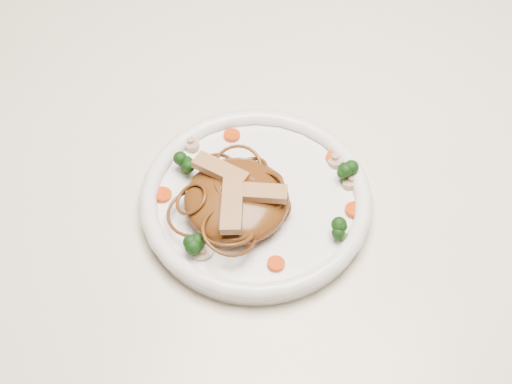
# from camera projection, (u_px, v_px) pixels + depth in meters

# --- Properties ---
(table) EXTENTS (1.20, 0.80, 0.75)m
(table) POSITION_uv_depth(u_px,v_px,m) (313.00, 202.00, 0.98)
(table) COLOR #F0E9CC
(table) RESTS_ON ground
(plate) EXTENTS (0.27, 0.27, 0.02)m
(plate) POSITION_uv_depth(u_px,v_px,m) (256.00, 204.00, 0.85)
(plate) COLOR white
(plate) RESTS_ON table
(noodle_mound) EXTENTS (0.14, 0.14, 0.04)m
(noodle_mound) POSITION_uv_depth(u_px,v_px,m) (237.00, 200.00, 0.82)
(noodle_mound) COLOR #603012
(noodle_mound) RESTS_ON plate
(chicken_a) EXTENTS (0.07, 0.03, 0.01)m
(chicken_a) POSITION_uv_depth(u_px,v_px,m) (258.00, 193.00, 0.80)
(chicken_a) COLOR tan
(chicken_a) RESTS_ON noodle_mound
(chicken_b) EXTENTS (0.07, 0.04, 0.01)m
(chicken_b) POSITION_uv_depth(u_px,v_px,m) (220.00, 170.00, 0.82)
(chicken_b) COLOR tan
(chicken_b) RESTS_ON noodle_mound
(chicken_c) EXTENTS (0.04, 0.07, 0.01)m
(chicken_c) POSITION_uv_depth(u_px,v_px,m) (232.00, 205.00, 0.79)
(chicken_c) COLOR tan
(chicken_c) RESTS_ON noodle_mound
(broccoli_0) EXTENTS (0.03, 0.03, 0.03)m
(broccoli_0) POSITION_uv_depth(u_px,v_px,m) (347.00, 173.00, 0.85)
(broccoli_0) COLOR #0C330A
(broccoli_0) RESTS_ON plate
(broccoli_1) EXTENTS (0.03, 0.03, 0.03)m
(broccoli_1) POSITION_uv_depth(u_px,v_px,m) (185.00, 162.00, 0.86)
(broccoli_1) COLOR #0C330A
(broccoli_1) RESTS_ON plate
(broccoli_2) EXTENTS (0.03, 0.03, 0.03)m
(broccoli_2) POSITION_uv_depth(u_px,v_px,m) (197.00, 242.00, 0.79)
(broccoli_2) COLOR #0C330A
(broccoli_2) RESTS_ON plate
(broccoli_3) EXTENTS (0.03, 0.03, 0.03)m
(broccoli_3) POSITION_uv_depth(u_px,v_px,m) (344.00, 230.00, 0.80)
(broccoli_3) COLOR #0C330A
(broccoli_3) RESTS_ON plate
(carrot_0) EXTENTS (0.02, 0.02, 0.00)m
(carrot_0) POSITION_uv_depth(u_px,v_px,m) (334.00, 158.00, 0.88)
(carrot_0) COLOR #CE3907
(carrot_0) RESTS_ON plate
(carrot_1) EXTENTS (0.02, 0.02, 0.00)m
(carrot_1) POSITION_uv_depth(u_px,v_px,m) (162.00, 195.00, 0.85)
(carrot_1) COLOR #CE3907
(carrot_1) RESTS_ON plate
(carrot_2) EXTENTS (0.03, 0.03, 0.00)m
(carrot_2) POSITION_uv_depth(u_px,v_px,m) (355.00, 210.00, 0.83)
(carrot_2) COLOR #CE3907
(carrot_2) RESTS_ON plate
(carrot_3) EXTENTS (0.02, 0.02, 0.00)m
(carrot_3) POSITION_uv_depth(u_px,v_px,m) (232.00, 135.00, 0.90)
(carrot_3) COLOR #CE3907
(carrot_3) RESTS_ON plate
(carrot_4) EXTENTS (0.02, 0.02, 0.00)m
(carrot_4) POSITION_uv_depth(u_px,v_px,m) (276.00, 264.00, 0.79)
(carrot_4) COLOR #CE3907
(carrot_4) RESTS_ON plate
(mushroom_0) EXTENTS (0.03, 0.03, 0.01)m
(mushroom_0) POSITION_uv_depth(u_px,v_px,m) (203.00, 253.00, 0.80)
(mushroom_0) COLOR #C7B495
(mushroom_0) RESTS_ON plate
(mushroom_1) EXTENTS (0.03, 0.03, 0.01)m
(mushroom_1) POSITION_uv_depth(u_px,v_px,m) (351.00, 181.00, 0.86)
(mushroom_1) COLOR #C7B495
(mushroom_1) RESTS_ON plate
(mushroom_2) EXTENTS (0.04, 0.04, 0.01)m
(mushroom_2) POSITION_uv_depth(u_px,v_px,m) (191.00, 143.00, 0.89)
(mushroom_2) COLOR #C7B495
(mushroom_2) RESTS_ON plate
(mushroom_3) EXTENTS (0.03, 0.03, 0.01)m
(mushroom_3) POSITION_uv_depth(u_px,v_px,m) (335.00, 160.00, 0.87)
(mushroom_3) COLOR #C7B495
(mushroom_3) RESTS_ON plate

